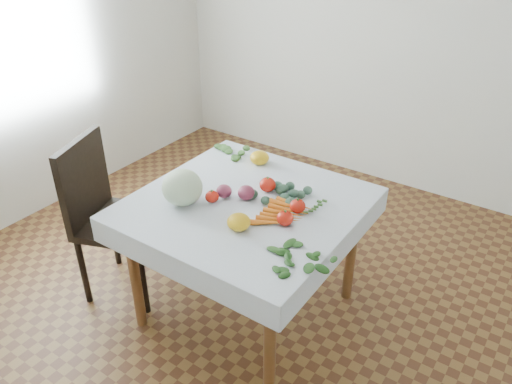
# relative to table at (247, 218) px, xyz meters

# --- Properties ---
(ground) EXTENTS (4.00, 4.00, 0.00)m
(ground) POSITION_rel_table_xyz_m (0.00, 0.00, -0.65)
(ground) COLOR brown
(back_wall) EXTENTS (4.00, 0.04, 2.70)m
(back_wall) POSITION_rel_table_xyz_m (0.00, 2.00, 0.70)
(back_wall) COLOR silver
(back_wall) RESTS_ON ground
(table) EXTENTS (1.00, 1.00, 0.75)m
(table) POSITION_rel_table_xyz_m (0.00, 0.00, 0.00)
(table) COLOR brown
(table) RESTS_ON ground
(tablecloth) EXTENTS (1.12, 1.12, 0.01)m
(tablecloth) POSITION_rel_table_xyz_m (0.00, 0.00, 0.10)
(tablecloth) COLOR white
(tablecloth) RESTS_ON table
(chair) EXTENTS (0.58, 0.58, 0.99)m
(chair) POSITION_rel_table_xyz_m (-0.82, -0.27, -0.09)
(chair) COLOR black
(chair) RESTS_ON ground
(cabbage) EXTENTS (0.26, 0.26, 0.19)m
(cabbage) POSITION_rel_table_xyz_m (-0.26, -0.19, 0.20)
(cabbage) COLOR silver
(cabbage) RESTS_ON tablecloth
(tomato_a) EXTENTS (0.11, 0.11, 0.08)m
(tomato_a) POSITION_rel_table_xyz_m (0.03, 0.16, 0.14)
(tomato_a) COLOR red
(tomato_a) RESTS_ON tablecloth
(tomato_b) EXTENTS (0.11, 0.11, 0.07)m
(tomato_b) POSITION_rel_table_xyz_m (0.28, -0.06, 0.14)
(tomato_b) COLOR red
(tomato_b) RESTS_ON tablecloth
(tomato_c) EXTENTS (0.08, 0.08, 0.06)m
(tomato_c) POSITION_rel_table_xyz_m (-0.15, -0.10, 0.13)
(tomato_c) COLOR red
(tomato_c) RESTS_ON tablecloth
(tomato_d) EXTENTS (0.11, 0.11, 0.07)m
(tomato_d) POSITION_rel_table_xyz_m (0.27, 0.07, 0.14)
(tomato_d) COLOR red
(tomato_d) RESTS_ON tablecloth
(heirloom_back) EXTENTS (0.14, 0.14, 0.08)m
(heirloom_back) POSITION_rel_table_xyz_m (-0.19, 0.40, 0.14)
(heirloom_back) COLOR yellow
(heirloom_back) RESTS_ON tablecloth
(heirloom_front) EXTENTS (0.15, 0.15, 0.08)m
(heirloom_front) POSITION_rel_table_xyz_m (0.11, -0.22, 0.14)
(heirloom_front) COLOR yellow
(heirloom_front) RESTS_ON tablecloth
(onion_a) EXTENTS (0.12, 0.12, 0.08)m
(onion_a) POSITION_rel_table_xyz_m (-0.02, 0.02, 0.14)
(onion_a) COLOR #5C1A32
(onion_a) RESTS_ON tablecloth
(onion_b) EXTENTS (0.09, 0.09, 0.07)m
(onion_b) POSITION_rel_table_xyz_m (-0.13, -0.02, 0.14)
(onion_b) COLOR #5C1A32
(onion_b) RESTS_ON tablecloth
(tomatillo_cluster) EXTENTS (0.14, 0.10, 0.04)m
(tomatillo_cluster) POSITION_rel_table_xyz_m (-0.40, -0.08, 0.12)
(tomatillo_cluster) COLOR #B9CB75
(tomatillo_cluster) RESTS_ON tablecloth
(carrot_bunch) EXTENTS (0.22, 0.31, 0.03)m
(carrot_bunch) POSITION_rel_table_xyz_m (0.24, 0.00, 0.12)
(carrot_bunch) COLOR orange
(carrot_bunch) RESTS_ON tablecloth
(kale_bunch) EXTENTS (0.27, 0.26, 0.04)m
(kale_bunch) POSITION_rel_table_xyz_m (0.10, 0.15, 0.12)
(kale_bunch) COLOR #385C45
(kale_bunch) RESTS_ON tablecloth
(basil_bunch) EXTENTS (0.26, 0.23, 0.01)m
(basil_bunch) POSITION_rel_table_xyz_m (0.47, -0.29, 0.11)
(basil_bunch) COLOR #1E531A
(basil_bunch) RESTS_ON tablecloth
(dill_bunch) EXTENTS (0.26, 0.19, 0.02)m
(dill_bunch) POSITION_rel_table_xyz_m (-0.44, 0.45, 0.11)
(dill_bunch) COLOR #53853D
(dill_bunch) RESTS_ON tablecloth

